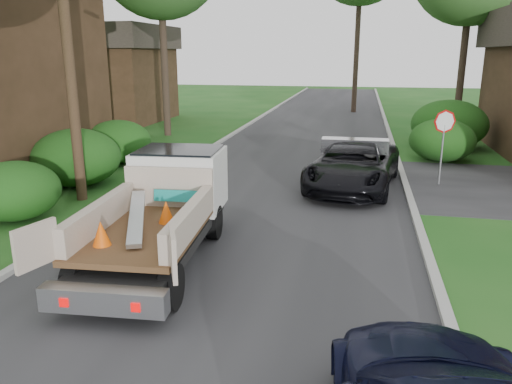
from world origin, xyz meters
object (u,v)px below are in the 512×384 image
Objects in this scene: stop_sign at (444,131)px; house_left_far at (106,72)px; utility_pole at (65,17)px; black_pickup at (354,165)px; flatbed_truck at (168,200)px.

house_left_far is at bearing 145.19° from stop_sign.
utility_pole is 9.54m from black_pickup.
house_left_far reaches higher than stop_sign.
stop_sign is at bearing 20.62° from utility_pole.
black_pickup is at bearing 21.18° from utility_pole.
utility_pole is at bearing -159.38° from stop_sign.
flatbed_truck is 1.04× the size of black_pickup.
black_pickup is at bearing -160.97° from stop_sign.
stop_sign is at bearing 27.05° from black_pickup.
stop_sign is at bearing 42.77° from flatbed_truck.
stop_sign is 11.91m from utility_pole.
black_pickup is (3.89, 6.18, -0.37)m from flatbed_truck.
utility_pole reaches higher than flatbed_truck.
black_pickup is at bearing -41.29° from house_left_far.
utility_pole is 1.84× the size of black_pickup.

